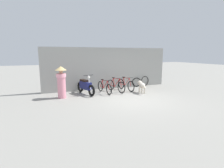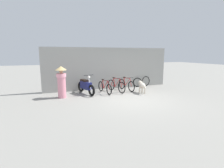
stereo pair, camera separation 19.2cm
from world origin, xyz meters
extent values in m
plane|color=gray|center=(0.00, 0.00, 0.00)|extent=(60.00, 60.00, 0.00)
cube|color=gray|center=(0.00, 3.18, 1.31)|extent=(8.29, 0.20, 2.61)
torus|color=black|center=(-0.68, 1.44, 0.30)|extent=(0.13, 0.61, 0.61)
torus|color=black|center=(-0.82, 2.51, 0.30)|extent=(0.13, 0.61, 0.61)
cylinder|color=red|center=(-0.73, 1.85, 0.50)|extent=(0.10, 0.53, 0.51)
cylinder|color=red|center=(-0.77, 2.16, 0.49)|extent=(0.05, 0.14, 0.46)
cylinder|color=red|center=(-0.74, 1.91, 0.73)|extent=(0.11, 0.62, 0.06)
cylinder|color=red|center=(-0.79, 2.31, 0.28)|extent=(0.08, 0.41, 0.07)
cylinder|color=red|center=(-0.80, 2.36, 0.51)|extent=(0.07, 0.32, 0.43)
cylinder|color=red|center=(-0.69, 1.52, 0.53)|extent=(0.05, 0.19, 0.45)
cube|color=black|center=(-0.78, 2.22, 0.75)|extent=(0.09, 0.19, 0.05)
cylinder|color=black|center=(-0.70, 1.60, 0.79)|extent=(0.46, 0.08, 0.02)
torus|color=black|center=(0.13, 1.55, 0.33)|extent=(0.21, 0.65, 0.66)
torus|color=black|center=(-0.13, 2.57, 0.33)|extent=(0.21, 0.65, 0.66)
cylinder|color=red|center=(0.03, 1.95, 0.55)|extent=(0.15, 0.51, 0.55)
cylinder|color=red|center=(-0.05, 2.24, 0.53)|extent=(0.06, 0.13, 0.50)
cylinder|color=red|center=(0.01, 2.00, 0.79)|extent=(0.17, 0.59, 0.06)
cylinder|color=red|center=(-0.08, 2.38, 0.31)|extent=(0.12, 0.39, 0.08)
cylinder|color=red|center=(-0.09, 2.43, 0.55)|extent=(0.10, 0.31, 0.46)
cylinder|color=red|center=(0.11, 1.63, 0.57)|extent=(0.07, 0.18, 0.49)
cube|color=black|center=(-0.06, 2.29, 0.81)|extent=(0.11, 0.19, 0.05)
cylinder|color=black|center=(0.09, 1.70, 0.85)|extent=(0.45, 0.14, 0.02)
torus|color=black|center=(0.82, 1.70, 0.32)|extent=(0.16, 0.64, 0.64)
torus|color=black|center=(0.65, 2.70, 0.32)|extent=(0.16, 0.64, 0.64)
cylinder|color=red|center=(0.76, 2.08, 0.53)|extent=(0.11, 0.50, 0.53)
cylinder|color=red|center=(0.71, 2.37, 0.51)|extent=(0.05, 0.13, 0.49)
cylinder|color=red|center=(0.75, 2.13, 0.77)|extent=(0.13, 0.58, 0.06)
cylinder|color=red|center=(0.68, 2.51, 0.30)|extent=(0.09, 0.38, 0.08)
cylinder|color=red|center=(0.68, 2.56, 0.54)|extent=(0.08, 0.30, 0.45)
cylinder|color=red|center=(0.81, 1.77, 0.55)|extent=(0.06, 0.18, 0.47)
cube|color=black|center=(0.70, 2.42, 0.78)|extent=(0.10, 0.19, 0.05)
cylinder|color=black|center=(0.80, 1.85, 0.83)|extent=(0.46, 0.10, 0.02)
torus|color=black|center=(-1.65, 1.51, 0.31)|extent=(0.27, 0.63, 0.62)
torus|color=black|center=(-1.98, 2.75, 0.31)|extent=(0.27, 0.63, 0.62)
cube|color=navy|center=(-1.81, 2.13, 0.49)|extent=(0.51, 0.97, 0.41)
cube|color=black|center=(-1.86, 2.29, 0.75)|extent=(0.38, 0.64, 0.10)
cylinder|color=silver|center=(-1.71, 1.74, 0.79)|extent=(0.09, 0.15, 0.61)
cylinder|color=silver|center=(-1.68, 1.60, 0.40)|extent=(0.09, 0.22, 0.21)
cylinder|color=black|center=(-1.72, 1.79, 1.10)|extent=(0.57, 0.17, 0.03)
sphere|color=silver|center=(-1.72, 1.76, 0.98)|extent=(0.17, 0.17, 0.14)
ellipsoid|color=beige|center=(1.23, 1.13, 0.45)|extent=(0.43, 0.67, 0.32)
cylinder|color=beige|center=(1.19, 1.34, 0.17)|extent=(0.08, 0.08, 0.33)
cylinder|color=beige|center=(1.36, 1.30, 0.17)|extent=(0.08, 0.08, 0.33)
cylinder|color=beige|center=(1.11, 0.96, 0.17)|extent=(0.08, 0.08, 0.33)
cylinder|color=beige|center=(1.28, 0.92, 0.17)|extent=(0.08, 0.08, 0.33)
sphere|color=beige|center=(1.31, 1.50, 0.54)|extent=(0.32, 0.32, 0.27)
ellipsoid|color=beige|center=(1.33, 1.62, 0.52)|extent=(0.13, 0.17, 0.10)
cylinder|color=beige|center=(1.15, 0.72, 0.42)|extent=(0.10, 0.28, 0.17)
cylinder|color=pink|center=(-3.15, 1.73, 0.62)|extent=(0.53, 0.53, 1.25)
cylinder|color=#FFA0B2|center=(-3.15, 1.73, 1.16)|extent=(0.62, 0.62, 0.18)
sphere|color=tan|center=(-3.15, 1.73, 1.37)|extent=(0.26, 0.26, 0.20)
cone|color=tan|center=(-3.15, 1.73, 1.52)|extent=(0.75, 0.75, 0.20)
torus|color=black|center=(2.58, 2.93, 0.35)|extent=(0.69, 0.18, 0.70)
torus|color=black|center=(1.94, 2.94, 0.31)|extent=(0.62, 0.21, 0.63)
camera|label=1|loc=(-4.09, -7.29, 2.25)|focal=28.00mm
camera|label=2|loc=(-3.92, -7.36, 2.25)|focal=28.00mm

